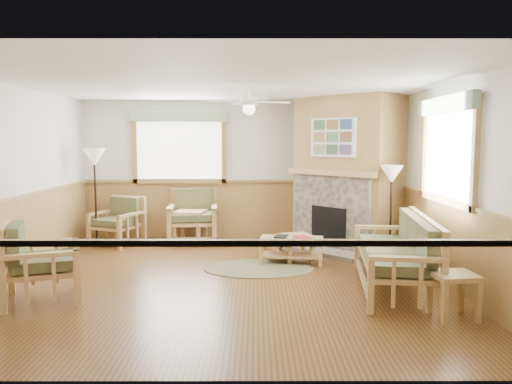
{
  "coord_description": "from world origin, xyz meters",
  "views": [
    {
      "loc": [
        0.39,
        -6.85,
        1.94
      ],
      "look_at": [
        0.4,
        0.7,
        1.15
      ],
      "focal_mm": 35.0,
      "sensor_mm": 36.0,
      "label": 1
    }
  ],
  "objects_px": {
    "armchair_back_right": "(193,216)",
    "coffee_table": "(291,250)",
    "sofa": "(394,253)",
    "armchair_left": "(42,261)",
    "floor_lamp_left": "(96,197)",
    "floor_lamp_right": "(391,214)",
    "armchair_back_left": "(117,221)",
    "end_table_chairs": "(190,227)",
    "end_table_sofa": "(453,296)",
    "footstool": "(296,248)"
  },
  "relations": [
    {
      "from": "coffee_table",
      "to": "end_table_chairs",
      "type": "relative_size",
      "value": 1.62
    },
    {
      "from": "sofa",
      "to": "coffee_table",
      "type": "distance_m",
      "value": 1.9
    },
    {
      "from": "armchair_back_left",
      "to": "floor_lamp_left",
      "type": "xyz_separation_m",
      "value": [
        -0.36,
        -0.06,
        0.46
      ]
    },
    {
      "from": "coffee_table",
      "to": "floor_lamp_left",
      "type": "height_order",
      "value": "floor_lamp_left"
    },
    {
      "from": "sofa",
      "to": "armchair_back_right",
      "type": "xyz_separation_m",
      "value": [
        -2.99,
        3.06,
        0.02
      ]
    },
    {
      "from": "coffee_table",
      "to": "end_table_sofa",
      "type": "xyz_separation_m",
      "value": [
        1.59,
        -2.48,
        0.05
      ]
    },
    {
      "from": "armchair_back_right",
      "to": "sofa",
      "type": "bearing_deg",
      "value": -49.42
    },
    {
      "from": "armchair_back_right",
      "to": "footstool",
      "type": "xyz_separation_m",
      "value": [
        1.85,
        -1.49,
        -0.29
      ]
    },
    {
      "from": "armchair_back_left",
      "to": "sofa",
      "type": "bearing_deg",
      "value": -8.0
    },
    {
      "from": "armchair_back_left",
      "to": "end_table_chairs",
      "type": "relative_size",
      "value": 1.43
    },
    {
      "from": "armchair_back_right",
      "to": "armchair_back_left",
      "type": "bearing_deg",
      "value": -174.13
    },
    {
      "from": "armchair_left",
      "to": "coffee_table",
      "type": "bearing_deg",
      "value": -79.02
    },
    {
      "from": "sofa",
      "to": "coffee_table",
      "type": "xyz_separation_m",
      "value": [
        -1.22,
        1.42,
        -0.28
      ]
    },
    {
      "from": "armchair_back_left",
      "to": "floor_lamp_left",
      "type": "relative_size",
      "value": 0.48
    },
    {
      "from": "armchair_left",
      "to": "coffee_table",
      "type": "xyz_separation_m",
      "value": [
        3.15,
        1.86,
        -0.28
      ]
    },
    {
      "from": "armchair_back_left",
      "to": "end_table_chairs",
      "type": "distance_m",
      "value": 1.37
    },
    {
      "from": "floor_lamp_right",
      "to": "floor_lamp_left",
      "type": "bearing_deg",
      "value": 165.08
    },
    {
      "from": "coffee_table",
      "to": "floor_lamp_right",
      "type": "xyz_separation_m",
      "value": [
        1.56,
        -0.01,
        0.58
      ]
    },
    {
      "from": "sofa",
      "to": "end_table_sofa",
      "type": "distance_m",
      "value": 1.14
    },
    {
      "from": "end_table_chairs",
      "to": "floor_lamp_right",
      "type": "relative_size",
      "value": 0.39
    },
    {
      "from": "armchair_back_right",
      "to": "coffee_table",
      "type": "distance_m",
      "value": 2.43
    },
    {
      "from": "end_table_chairs",
      "to": "armchair_left",
      "type": "bearing_deg",
      "value": -111.44
    },
    {
      "from": "end_table_sofa",
      "to": "footstool",
      "type": "height_order",
      "value": "end_table_sofa"
    },
    {
      "from": "armchair_back_left",
      "to": "armchair_left",
      "type": "relative_size",
      "value": 0.91
    },
    {
      "from": "coffee_table",
      "to": "floor_lamp_left",
      "type": "bearing_deg",
      "value": 167.13
    },
    {
      "from": "footstool",
      "to": "armchair_left",
      "type": "bearing_deg",
      "value": -148.2
    },
    {
      "from": "end_table_sofa",
      "to": "footstool",
      "type": "relative_size",
      "value": 1.04
    },
    {
      "from": "armchair_back_left",
      "to": "footstool",
      "type": "height_order",
      "value": "armchair_back_left"
    },
    {
      "from": "floor_lamp_left",
      "to": "floor_lamp_right",
      "type": "xyz_separation_m",
      "value": [
        5.07,
        -1.35,
        -0.12
      ]
    },
    {
      "from": "armchair_back_right",
      "to": "floor_lamp_left",
      "type": "bearing_deg",
      "value": -174.13
    },
    {
      "from": "floor_lamp_left",
      "to": "end_table_chairs",
      "type": "bearing_deg",
      "value": 7.45
    },
    {
      "from": "end_table_sofa",
      "to": "floor_lamp_right",
      "type": "height_order",
      "value": "floor_lamp_right"
    },
    {
      "from": "sofa",
      "to": "end_table_chairs",
      "type": "height_order",
      "value": "sofa"
    },
    {
      "from": "armchair_back_right",
      "to": "end_table_sofa",
      "type": "distance_m",
      "value": 5.32
    },
    {
      "from": "footstool",
      "to": "floor_lamp_left",
      "type": "bearing_deg",
      "value": 161.57
    },
    {
      "from": "coffee_table",
      "to": "floor_lamp_right",
      "type": "height_order",
      "value": "floor_lamp_right"
    },
    {
      "from": "floor_lamp_left",
      "to": "footstool",
      "type": "bearing_deg",
      "value": -18.43
    },
    {
      "from": "armchair_left",
      "to": "end_table_sofa",
      "type": "relative_size",
      "value": 1.91
    },
    {
      "from": "end_table_chairs",
      "to": "floor_lamp_left",
      "type": "distance_m",
      "value": 1.82
    },
    {
      "from": "sofa",
      "to": "floor_lamp_right",
      "type": "xyz_separation_m",
      "value": [
        0.33,
        1.42,
        0.3
      ]
    },
    {
      "from": "armchair_back_left",
      "to": "armchair_back_right",
      "type": "bearing_deg",
      "value": 34.44
    },
    {
      "from": "coffee_table",
      "to": "floor_lamp_right",
      "type": "relative_size",
      "value": 0.64
    },
    {
      "from": "armchair_left",
      "to": "floor_lamp_left",
      "type": "relative_size",
      "value": 0.53
    },
    {
      "from": "sofa",
      "to": "footstool",
      "type": "height_order",
      "value": "sofa"
    },
    {
      "from": "coffee_table",
      "to": "end_table_sofa",
      "type": "bearing_deg",
      "value": -49.3
    },
    {
      "from": "end_table_chairs",
      "to": "floor_lamp_left",
      "type": "bearing_deg",
      "value": -172.55
    },
    {
      "from": "armchair_back_left",
      "to": "floor_lamp_right",
      "type": "height_order",
      "value": "floor_lamp_right"
    },
    {
      "from": "armchair_back_right",
      "to": "coffee_table",
      "type": "xyz_separation_m",
      "value": [
        1.76,
        -1.64,
        -0.3
      ]
    },
    {
      "from": "armchair_back_right",
      "to": "end_table_chairs",
      "type": "bearing_deg",
      "value": -123.2
    },
    {
      "from": "armchair_back_left",
      "to": "armchair_left",
      "type": "height_order",
      "value": "armchair_left"
    }
  ]
}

